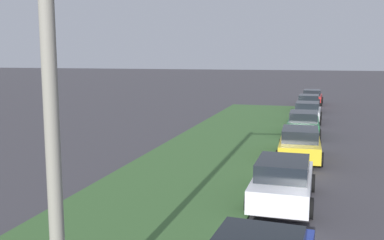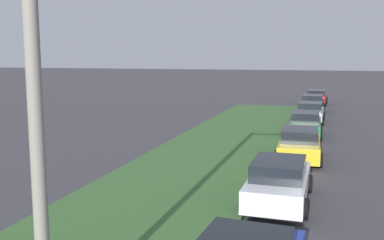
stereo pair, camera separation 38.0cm
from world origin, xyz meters
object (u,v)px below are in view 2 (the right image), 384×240
at_px(parked_car_red, 316,97).
at_px(parked_car_white, 279,181).
at_px(parked_car_green, 305,124).
at_px(streetlight, 56,81).
at_px(parked_car_silver, 310,113).
at_px(parked_car_yellow, 300,144).
at_px(parked_car_black, 312,104).

bearing_deg(parked_car_red, parked_car_white, -178.90).
height_order(parked_car_green, parked_car_red, same).
relative_size(parked_car_white, streetlight, 0.57).
bearing_deg(parked_car_white, parked_car_silver, -0.61).
height_order(parked_car_silver, parked_car_red, same).
bearing_deg(parked_car_yellow, streetlight, 166.82).
relative_size(parked_car_white, parked_car_red, 0.99).
height_order(parked_car_white, parked_car_black, same).
bearing_deg(parked_car_yellow, parked_car_white, 175.70).
relative_size(parked_car_black, parked_car_red, 1.00).
distance_m(parked_car_white, parked_car_black, 24.73).
bearing_deg(parked_car_yellow, parked_car_black, -1.78).
distance_m(parked_car_silver, parked_car_red, 12.25).
height_order(parked_car_yellow, parked_car_green, same).
xyz_separation_m(parked_car_yellow, parked_car_black, (18.27, 0.01, 0.00)).
relative_size(parked_car_white, parked_car_green, 1.00).
height_order(parked_car_black, streetlight, streetlight).
bearing_deg(parked_car_silver, parked_car_yellow, -179.09).
bearing_deg(parked_car_white, parked_car_red, -0.51).
relative_size(parked_car_silver, streetlight, 0.58).
xyz_separation_m(parked_car_green, streetlight, (-21.02, 2.90, 3.67)).
height_order(parked_car_yellow, parked_car_black, same).
relative_size(parked_car_green, parked_car_black, 1.00).
xyz_separation_m(parked_car_green, parked_car_red, (17.92, -0.24, 0.00)).
relative_size(parked_car_black, streetlight, 0.58).
bearing_deg(parked_car_red, parked_car_green, -178.81).
bearing_deg(parked_car_red, parked_car_yellow, -178.48).
xyz_separation_m(parked_car_yellow, streetlight, (-14.67, 2.95, 3.67)).
distance_m(parked_car_white, parked_car_yellow, 6.47).
relative_size(parked_car_yellow, parked_car_red, 1.00).
relative_size(parked_car_silver, parked_car_black, 1.00).
height_order(parked_car_green, parked_car_black, same).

